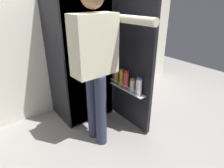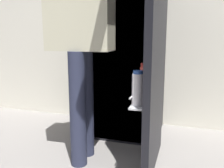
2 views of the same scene
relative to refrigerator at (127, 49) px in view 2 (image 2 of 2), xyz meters
name	(u,v)px [view 2 (image 2 of 2)]	position (x,y,z in m)	size (l,w,h in m)	color
ground_plane	(108,155)	(-0.03, -0.49, -0.82)	(6.76, 6.76, 0.00)	gray
kitchen_wall	(134,5)	(-0.03, 0.40, 0.44)	(4.40, 0.10, 2.52)	silver
refrigerator	(127,49)	(0.00, 0.00, 0.00)	(0.74, 1.28, 1.65)	black
person	(81,25)	(-0.19, -0.61, 0.20)	(0.58, 0.77, 1.69)	#2D334C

